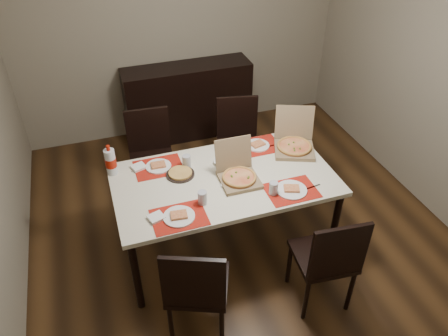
{
  "coord_description": "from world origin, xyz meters",
  "views": [
    {
      "loc": [
        -1.09,
        -2.82,
        2.94
      ],
      "look_at": [
        -0.19,
        -0.15,
        0.85
      ],
      "focal_mm": 35.0,
      "sensor_mm": 36.0,
      "label": 1
    }
  ],
  "objects_px": {
    "pizza_box_center": "(238,174)",
    "dip_bowl": "(220,162)",
    "chair_near_right": "(328,258)",
    "chair_far_left": "(151,152)",
    "chair_far_right": "(238,139)",
    "soda_bottle": "(111,162)",
    "sideboard": "(188,101)",
    "dining_table": "(224,184)",
    "chair_near_left": "(196,287)"
  },
  "relations": [
    {
      "from": "dip_bowl",
      "to": "soda_bottle",
      "type": "height_order",
      "value": "soda_bottle"
    },
    {
      "from": "pizza_box_center",
      "to": "chair_far_left",
      "type": "bearing_deg",
      "value": 119.91
    },
    {
      "from": "chair_far_left",
      "to": "soda_bottle",
      "type": "relative_size",
      "value": 3.4
    },
    {
      "from": "chair_far_left",
      "to": "chair_near_right",
      "type": "bearing_deg",
      "value": -61.32
    },
    {
      "from": "sideboard",
      "to": "chair_far_left",
      "type": "bearing_deg",
      "value": -122.28
    },
    {
      "from": "dining_table",
      "to": "chair_near_left",
      "type": "distance_m",
      "value": 0.95
    },
    {
      "from": "chair_near_left",
      "to": "soda_bottle",
      "type": "xyz_separation_m",
      "value": [
        -0.39,
        1.16,
        0.35
      ]
    },
    {
      "from": "chair_far_right",
      "to": "pizza_box_center",
      "type": "height_order",
      "value": "pizza_box_center"
    },
    {
      "from": "dining_table",
      "to": "soda_bottle",
      "type": "relative_size",
      "value": 6.59
    },
    {
      "from": "sideboard",
      "to": "soda_bottle",
      "type": "xyz_separation_m",
      "value": [
        -1.05,
        -1.58,
        0.42
      ]
    },
    {
      "from": "chair_far_left",
      "to": "pizza_box_center",
      "type": "xyz_separation_m",
      "value": [
        0.55,
        -0.96,
        0.29
      ]
    },
    {
      "from": "pizza_box_center",
      "to": "soda_bottle",
      "type": "distance_m",
      "value": 1.04
    },
    {
      "from": "pizza_box_center",
      "to": "chair_far_right",
      "type": "bearing_deg",
      "value": 69.45
    },
    {
      "from": "sideboard",
      "to": "chair_near_right",
      "type": "bearing_deg",
      "value": -83.45
    },
    {
      "from": "chair_far_left",
      "to": "pizza_box_center",
      "type": "height_order",
      "value": "pizza_box_center"
    },
    {
      "from": "chair_far_left",
      "to": "dip_bowl",
      "type": "bearing_deg",
      "value": -55.29
    },
    {
      "from": "sideboard",
      "to": "pizza_box_center",
      "type": "relative_size",
      "value": 4.33
    },
    {
      "from": "chair_near_right",
      "to": "dip_bowl",
      "type": "xyz_separation_m",
      "value": [
        -0.48,
        1.07,
        0.25
      ]
    },
    {
      "from": "sideboard",
      "to": "dining_table",
      "type": "relative_size",
      "value": 0.83
    },
    {
      "from": "chair_far_left",
      "to": "soda_bottle",
      "type": "height_order",
      "value": "soda_bottle"
    },
    {
      "from": "sideboard",
      "to": "chair_near_right",
      "type": "height_order",
      "value": "chair_near_right"
    },
    {
      "from": "chair_far_right",
      "to": "pizza_box_center",
      "type": "relative_size",
      "value": 2.68
    },
    {
      "from": "chair_near_left",
      "to": "chair_far_right",
      "type": "height_order",
      "value": "same"
    },
    {
      "from": "pizza_box_center",
      "to": "dip_bowl",
      "type": "distance_m",
      "value": 0.27
    },
    {
      "from": "chair_far_right",
      "to": "soda_bottle",
      "type": "xyz_separation_m",
      "value": [
        -1.3,
        -0.51,
        0.35
      ]
    },
    {
      "from": "chair_near_right",
      "to": "chair_far_left",
      "type": "bearing_deg",
      "value": 118.68
    },
    {
      "from": "pizza_box_center",
      "to": "dining_table",
      "type": "bearing_deg",
      "value": 152.08
    },
    {
      "from": "dining_table",
      "to": "chair_far_left",
      "type": "relative_size",
      "value": 1.94
    },
    {
      "from": "chair_near_left",
      "to": "chair_far_left",
      "type": "relative_size",
      "value": 1.0
    },
    {
      "from": "sideboard",
      "to": "chair_near_left",
      "type": "distance_m",
      "value": 2.82
    },
    {
      "from": "pizza_box_center",
      "to": "dip_bowl",
      "type": "xyz_separation_m",
      "value": [
        -0.07,
        0.26,
        -0.04
      ]
    },
    {
      "from": "chair_near_right",
      "to": "pizza_box_center",
      "type": "distance_m",
      "value": 0.95
    },
    {
      "from": "chair_far_left",
      "to": "chair_far_right",
      "type": "xyz_separation_m",
      "value": [
        0.9,
        -0.04,
        0.0
      ]
    },
    {
      "from": "sideboard",
      "to": "chair_near_left",
      "type": "height_order",
      "value": "chair_near_left"
    },
    {
      "from": "dining_table",
      "to": "chair_near_right",
      "type": "xyz_separation_m",
      "value": [
        0.52,
        -0.86,
        -0.17
      ]
    },
    {
      "from": "chair_far_left",
      "to": "sideboard",
      "type": "bearing_deg",
      "value": 57.72
    },
    {
      "from": "soda_bottle",
      "to": "chair_near_right",
      "type": "bearing_deg",
      "value": -41.56
    },
    {
      "from": "sideboard",
      "to": "soda_bottle",
      "type": "height_order",
      "value": "soda_bottle"
    },
    {
      "from": "chair_near_right",
      "to": "pizza_box_center",
      "type": "xyz_separation_m",
      "value": [
        -0.41,
        0.81,
        0.29
      ]
    },
    {
      "from": "sideboard",
      "to": "chair_far_left",
      "type": "height_order",
      "value": "chair_far_left"
    },
    {
      "from": "pizza_box_center",
      "to": "dip_bowl",
      "type": "height_order",
      "value": "pizza_box_center"
    },
    {
      "from": "chair_near_left",
      "to": "chair_far_right",
      "type": "relative_size",
      "value": 1.0
    },
    {
      "from": "chair_near_left",
      "to": "chair_near_right",
      "type": "relative_size",
      "value": 1.0
    },
    {
      "from": "chair_near_right",
      "to": "chair_far_left",
      "type": "xyz_separation_m",
      "value": [
        -0.97,
        1.77,
        0.0
      ]
    },
    {
      "from": "soda_bottle",
      "to": "chair_near_left",
      "type": "bearing_deg",
      "value": -71.63
    },
    {
      "from": "pizza_box_center",
      "to": "soda_bottle",
      "type": "height_order",
      "value": "pizza_box_center"
    },
    {
      "from": "chair_far_right",
      "to": "sideboard",
      "type": "bearing_deg",
      "value": 103.29
    },
    {
      "from": "dining_table",
      "to": "chair_far_right",
      "type": "bearing_deg",
      "value": 62.71
    },
    {
      "from": "dining_table",
      "to": "chair_far_right",
      "type": "height_order",
      "value": "chair_far_right"
    },
    {
      "from": "chair_far_right",
      "to": "chair_far_left",
      "type": "bearing_deg",
      "value": 177.25
    }
  ]
}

